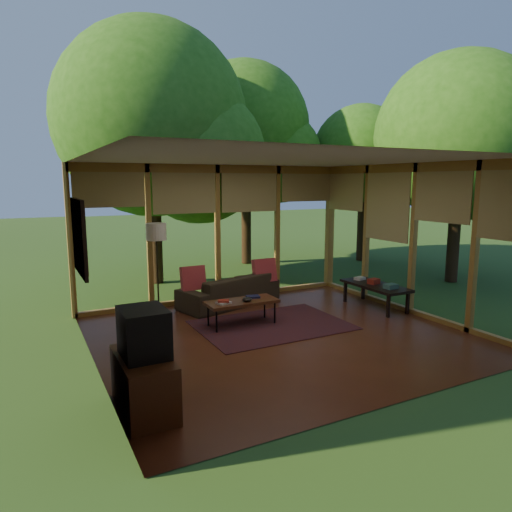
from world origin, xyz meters
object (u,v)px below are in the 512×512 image
coffee_table (242,302)px  side_console (375,287)px  media_cabinet (144,383)px  floor_lamp (156,237)px  television (144,332)px  sofa (229,290)px

coffee_table → side_console: side_console is taller
media_cabinet → floor_lamp: 3.77m
television → floor_lamp: floor_lamp is taller
sofa → coffee_table: bearing=58.8°
media_cabinet → floor_lamp: size_ratio=0.61×
sofa → media_cabinet: (-2.49, -3.39, 0.01)m
television → coffee_table: television is taller
sofa → media_cabinet: 4.20m
floor_lamp → side_console: 4.17m
sofa → television: size_ratio=3.67×
media_cabinet → coffee_table: bearing=44.6°
media_cabinet → coffee_table: (2.15, 2.13, 0.09)m
floor_lamp → coffee_table: (1.05, -1.31, -1.01)m
floor_lamp → media_cabinet: bearing=-107.9°
sofa → floor_lamp: size_ratio=1.22×
side_console → media_cabinet: bearing=-158.4°
sofa → side_console: bearing=132.3°
sofa → side_console: size_ratio=1.44×
floor_lamp → side_console: floor_lamp is taller
media_cabinet → floor_lamp: (1.11, 3.43, 1.11)m
television → coffee_table: 3.05m
coffee_table → television: bearing=-135.1°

